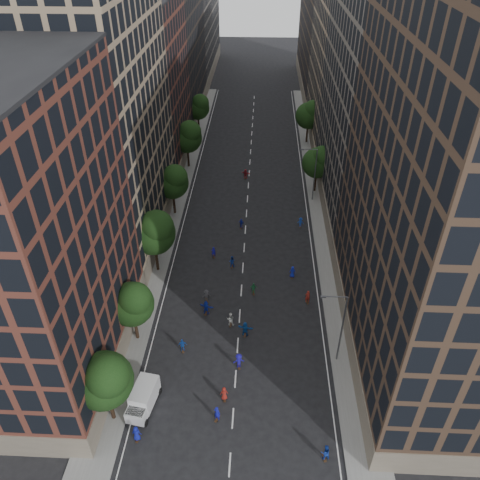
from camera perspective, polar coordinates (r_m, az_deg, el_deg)
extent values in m
plane|color=black|center=(72.96, 0.78, 3.06)|extent=(240.00, 240.00, 0.00)
cube|color=slate|center=(80.52, -7.64, 6.18)|extent=(4.00, 105.00, 0.15)
cube|color=slate|center=(79.95, 9.65, 5.74)|extent=(4.00, 105.00, 0.15)
cube|color=#5A2D22|center=(45.62, -25.10, -0.44)|extent=(14.00, 22.00, 30.00)
cube|color=#967E62|center=(64.16, -17.00, 13.79)|extent=(14.00, 26.00, 34.00)
cube|color=#5A2D22|center=(85.91, -12.09, 17.82)|extent=(14.00, 20.00, 28.00)
cube|color=black|center=(108.02, -9.25, 22.84)|extent=(14.00, 28.00, 32.00)
cube|color=#5F574E|center=(141.43, -6.44, 24.81)|extent=(14.00, 40.00, 26.00)
cube|color=#423023|center=(45.54, 24.45, 4.25)|extent=(14.00, 30.00, 36.00)
cube|color=#5F574E|center=(71.35, 17.06, 15.52)|extent=(14.00, 28.00, 33.00)
cube|color=#967E62|center=(96.46, 13.84, 21.70)|extent=(14.00, 26.00, 35.00)
cube|color=#423023|center=(128.86, 11.28, 24.24)|extent=(14.00, 40.00, 30.00)
cylinder|color=black|center=(47.09, -15.47, -18.85)|extent=(0.36, 0.36, 3.96)
sphere|color=black|center=(44.28, -16.23, -16.12)|extent=(5.20, 5.20, 5.20)
sphere|color=black|center=(42.80, -15.86, -15.67)|extent=(3.90, 3.90, 3.90)
cylinder|color=black|center=(53.24, -12.59, -10.26)|extent=(0.36, 0.36, 3.70)
sphere|color=black|center=(50.92, -13.07, -7.63)|extent=(4.80, 4.80, 4.80)
sphere|color=black|center=(49.63, -12.71, -7.04)|extent=(3.60, 3.60, 3.60)
cylinder|color=black|center=(61.70, -10.14, -2.10)|extent=(0.36, 0.36, 4.22)
sphere|color=black|center=(59.46, -10.52, 0.82)|extent=(5.60, 5.60, 5.60)
sphere|color=black|center=(58.08, -10.10, 1.62)|extent=(4.20, 4.20, 4.20)
cylinder|color=black|center=(73.09, -8.04, 4.53)|extent=(0.36, 0.36, 3.87)
sphere|color=black|center=(71.35, -8.27, 6.95)|extent=(5.00, 5.00, 5.00)
sphere|color=black|center=(70.22, -7.92, 7.64)|extent=(3.75, 3.75, 3.75)
cylinder|color=black|center=(86.92, -6.33, 10.06)|extent=(0.36, 0.36, 4.05)
sphere|color=black|center=(85.40, -6.49, 12.29)|extent=(5.40, 5.40, 5.40)
sphere|color=black|center=(84.28, -6.14, 12.98)|extent=(4.05, 4.05, 4.05)
cylinder|color=black|center=(101.47, -5.06, 13.93)|extent=(0.36, 0.36, 3.78)
sphere|color=black|center=(100.25, -5.16, 15.75)|extent=(4.80, 4.80, 4.80)
sphere|color=black|center=(99.32, -4.88, 16.31)|extent=(3.60, 3.60, 3.60)
cylinder|color=black|center=(79.42, 9.17, 7.07)|extent=(0.36, 0.36, 3.74)
sphere|color=black|center=(77.87, 9.41, 9.26)|extent=(5.00, 5.00, 5.00)
sphere|color=black|center=(76.96, 10.00, 9.90)|extent=(3.75, 3.75, 3.75)
cylinder|color=black|center=(97.34, 8.18, 12.79)|extent=(0.36, 0.36, 3.96)
sphere|color=black|center=(96.01, 8.36, 14.76)|extent=(5.20, 5.20, 5.20)
sphere|color=black|center=(95.14, 8.86, 15.36)|extent=(3.90, 3.90, 3.90)
cylinder|color=#595B60|center=(49.08, 12.29, -10.68)|extent=(0.18, 0.18, 9.00)
cylinder|color=#595B60|center=(45.77, 11.51, -6.79)|extent=(2.40, 0.12, 0.12)
cube|color=#595B60|center=(45.64, 10.13, -6.83)|extent=(0.50, 0.22, 0.15)
cylinder|color=#595B60|center=(75.50, 9.09, 7.74)|extent=(0.18, 0.18, 9.00)
cylinder|color=#595B60|center=(73.39, 8.47, 10.88)|extent=(2.40, 0.12, 0.12)
cube|color=#595B60|center=(73.31, 7.60, 10.89)|extent=(0.50, 0.22, 0.15)
cube|color=white|center=(47.96, -11.54, -17.90)|extent=(2.47, 3.59, 2.02)
cube|color=white|center=(47.23, -12.46, -20.05)|extent=(2.06, 1.76, 1.29)
cube|color=black|center=(46.75, -12.56, -19.64)|extent=(1.84, 1.46, 0.09)
cylinder|color=black|center=(47.90, -13.57, -20.45)|extent=(0.35, 0.73, 0.70)
cylinder|color=black|center=(47.32, -11.40, -21.01)|extent=(0.35, 0.73, 0.70)
cylinder|color=black|center=(49.70, -11.85, -17.19)|extent=(0.35, 0.73, 0.70)
cylinder|color=black|center=(49.14, -9.78, -17.68)|extent=(0.35, 0.73, 0.70)
imported|color=#111991|center=(46.28, -12.50, -22.06)|extent=(0.84, 0.56, 1.69)
imported|color=#13169C|center=(46.46, -2.82, -20.37)|extent=(0.76, 0.64, 1.76)
imported|color=#13319B|center=(45.02, 10.35, -24.12)|extent=(0.94, 0.79, 1.74)
imported|color=#191295|center=(50.06, -0.16, -14.55)|extent=(1.29, 0.91, 1.81)
imported|color=#1649B5|center=(51.92, -7.02, -12.63)|extent=(1.02, 0.56, 1.64)
imported|color=#13469C|center=(52.99, 0.64, -10.83)|extent=(1.80, 0.86, 1.86)
imported|color=maroon|center=(47.78, -1.94, -18.23)|extent=(0.85, 0.63, 1.58)
imported|color=maroon|center=(57.44, 8.23, -6.86)|extent=(0.72, 0.57, 1.74)
imported|color=silver|center=(54.11, -1.17, -9.65)|extent=(0.90, 0.72, 1.78)
imported|color=#39393E|center=(57.26, -4.12, -6.78)|extent=(1.16, 0.91, 1.58)
imported|color=#21703E|center=(58.10, 1.67, -5.94)|extent=(0.95, 0.46, 1.57)
imported|color=#1427A4|center=(55.55, -4.14, -8.24)|extent=(1.79, 1.03, 1.84)
imported|color=#1420A9|center=(60.81, 6.41, -3.92)|extent=(0.83, 0.57, 1.63)
imported|color=#1715AB|center=(63.93, -3.24, -1.49)|extent=(0.65, 0.51, 1.55)
imported|color=#13349C|center=(62.11, -1.00, -2.67)|extent=(0.82, 0.65, 1.63)
imported|color=#143AA8|center=(70.44, 7.38, 2.13)|extent=(1.04, 0.70, 1.50)
imported|color=#131E9B|center=(69.60, 0.17, 2.01)|extent=(0.95, 0.63, 1.50)
imported|color=maroon|center=(82.93, 0.68, 8.04)|extent=(1.64, 1.01, 1.69)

